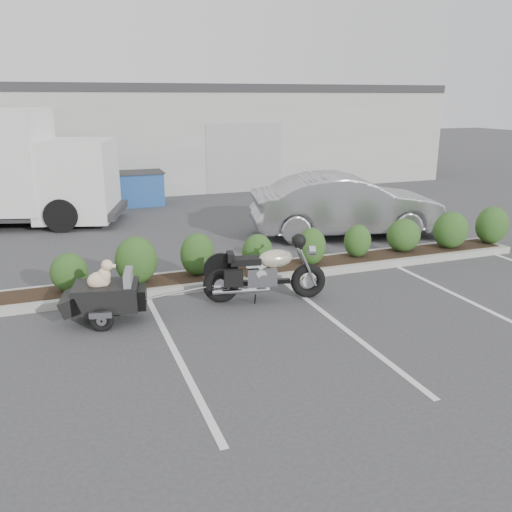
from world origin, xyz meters
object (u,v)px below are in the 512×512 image
object	(u,v)px
motorcycle	(265,273)
sedan	(346,205)
dumpster	(138,188)
pet_trailer	(105,295)

from	to	relation	value
motorcycle	sedan	distance (m)	5.26
sedan	dumpster	bearing A→B (deg)	49.00
pet_trailer	dumpster	world-z (taller)	dumpster
sedan	pet_trailer	bearing A→B (deg)	132.31
motorcycle	dumpster	bearing A→B (deg)	106.11
pet_trailer	dumpster	xyz separation A→B (m)	(2.03, 9.84, 0.13)
motorcycle	dumpster	xyz separation A→B (m)	(-0.75, 9.86, 0.06)
motorcycle	dumpster	distance (m)	9.89
sedan	dumpster	xyz separation A→B (m)	(-4.49, 6.17, -0.24)
pet_trailer	sedan	xyz separation A→B (m)	(6.52, 3.66, 0.36)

